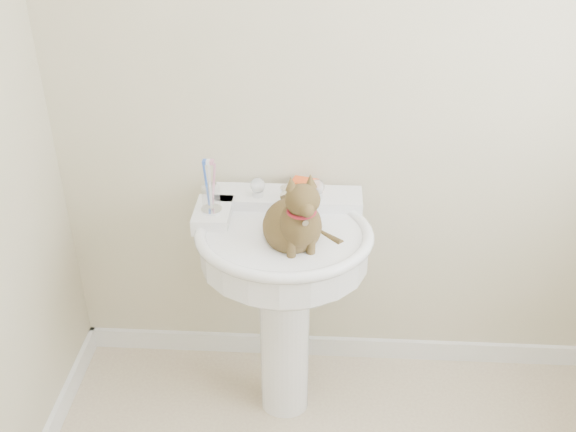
# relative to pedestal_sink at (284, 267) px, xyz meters

# --- Properties ---
(wall_back) EXTENTS (2.20, 0.00, 2.50)m
(wall_back) POSITION_rel_pedestal_sink_xyz_m (0.26, 0.29, 0.60)
(wall_back) COLOR beige
(wall_back) RESTS_ON ground
(baseboard_back) EXTENTS (2.20, 0.02, 0.09)m
(baseboard_back) POSITION_rel_pedestal_sink_xyz_m (0.26, 0.28, -0.61)
(baseboard_back) COLOR white
(baseboard_back) RESTS_ON floor
(pedestal_sink) EXTENTS (0.60, 0.59, 0.83)m
(pedestal_sink) POSITION_rel_pedestal_sink_xyz_m (0.00, 0.00, 0.00)
(pedestal_sink) COLOR white
(pedestal_sink) RESTS_ON floor
(faucet) EXTENTS (0.28, 0.12, 0.14)m
(faucet) POSITION_rel_pedestal_sink_xyz_m (0.00, 0.15, 0.22)
(faucet) COLOR silver
(faucet) RESTS_ON pedestal_sink
(soap_bar) EXTENTS (0.10, 0.08, 0.03)m
(soap_bar) POSITION_rel_pedestal_sink_xyz_m (0.06, 0.23, 0.19)
(soap_bar) COLOR #E24B19
(soap_bar) RESTS_ON pedestal_sink
(toothbrush_cup) EXTENTS (0.07, 0.07, 0.18)m
(toothbrush_cup) POSITION_rel_pedestal_sink_xyz_m (-0.24, 0.06, 0.23)
(toothbrush_cup) COLOR silver
(toothbrush_cup) RESTS_ON pedestal_sink
(cat) EXTENTS (0.21, 0.26, 0.38)m
(cat) POSITION_rel_pedestal_sink_xyz_m (0.04, -0.06, 0.21)
(cat) COLOR brown
(cat) RESTS_ON pedestal_sink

